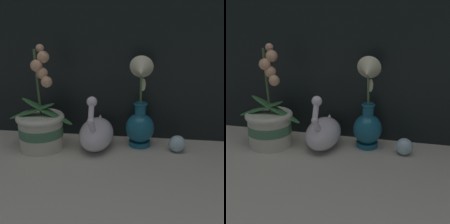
# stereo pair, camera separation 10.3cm
# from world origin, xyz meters

# --- Properties ---
(ground_plane) EXTENTS (2.80, 2.80, 0.00)m
(ground_plane) POSITION_xyz_m (0.00, 0.00, 0.00)
(ground_plane) COLOR #BCB2A3
(orchid_potted_plant) EXTENTS (0.22, 0.17, 0.36)m
(orchid_potted_plant) POSITION_xyz_m (-0.23, 0.13, 0.08)
(orchid_potted_plant) COLOR beige
(orchid_potted_plant) RESTS_ON ground_plane
(swan_figurine) EXTENTS (0.12, 0.22, 0.21)m
(swan_figurine) POSITION_xyz_m (-0.04, 0.16, 0.06)
(swan_figurine) COLOR white
(swan_figurine) RESTS_ON ground_plane
(blue_vase) EXTENTS (0.10, 0.12, 0.32)m
(blue_vase) POSITION_xyz_m (0.11, 0.19, 0.11)
(blue_vase) COLOR #195B75
(blue_vase) RESTS_ON ground_plane
(glass_sphere) EXTENTS (0.06, 0.06, 0.06)m
(glass_sphere) POSITION_xyz_m (0.24, 0.16, 0.03)
(glass_sphere) COLOR silver
(glass_sphere) RESTS_ON ground_plane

